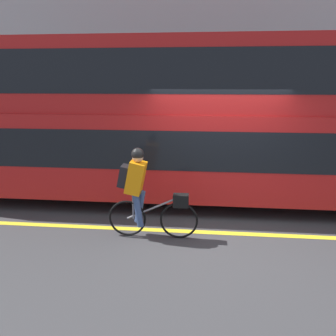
{
  "coord_description": "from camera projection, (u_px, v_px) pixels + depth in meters",
  "views": [
    {
      "loc": [
        -0.32,
        -5.61,
        2.66
      ],
      "look_at": [
        -0.94,
        0.51,
        1.0
      ],
      "focal_mm": 35.0,
      "sensor_mm": 36.0,
      "label": 1
    }
  ],
  "objects": [
    {
      "name": "ground_plane",
      "position": [
        216.0,
        229.0,
        6.05
      ],
      "size": [
        80.0,
        80.0,
        0.0
      ],
      "primitive_type": "plane",
      "color": "#38383A"
    },
    {
      "name": "road_center_line",
      "position": [
        216.0,
        233.0,
        5.88
      ],
      "size": [
        50.0,
        0.14,
        0.01
      ],
      "primitive_type": "cube",
      "color": "yellow",
      "rests_on": "ground_plane"
    },
    {
      "name": "sidewalk_curb",
      "position": [
        209.0,
        155.0,
        11.66
      ],
      "size": [
        60.0,
        2.43,
        0.14
      ],
      "color": "gray",
      "rests_on": "ground_plane"
    },
    {
      "name": "building_facade",
      "position": [
        212.0,
        33.0,
        11.87
      ],
      "size": [
        60.0,
        0.3,
        8.59
      ],
      "color": "#9E9EA3",
      "rests_on": "ground_plane"
    },
    {
      "name": "bus",
      "position": [
        187.0,
        114.0,
        7.21
      ],
      "size": [
        11.56,
        2.6,
        3.45
      ],
      "color": "black",
      "rests_on": "ground_plane"
    },
    {
      "name": "cyclist_on_bike",
      "position": [
        143.0,
        190.0,
        5.53
      ],
      "size": [
        1.56,
        0.32,
        1.59
      ],
      "color": "black",
      "rests_on": "ground_plane"
    }
  ]
}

